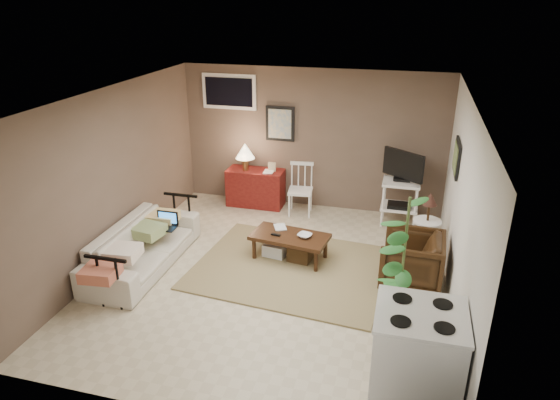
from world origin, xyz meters
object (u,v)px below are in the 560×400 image
(sofa, at_px, (142,239))
(red_console, at_px, (255,184))
(armchair, at_px, (412,258))
(stove, at_px, (416,360))
(potted_plant, at_px, (402,272))
(side_table, at_px, (428,219))
(tv_stand, at_px, (401,186))
(coffee_table, at_px, (289,245))
(spindle_chair, at_px, (300,191))

(sofa, distance_m, red_console, 2.58)
(armchair, relative_size, stove, 0.76)
(potted_plant, bearing_deg, side_table, 81.67)
(red_console, bearing_deg, tv_stand, -3.37)
(sofa, xyz_separation_m, armchair, (3.58, 0.44, -0.01))
(side_table, distance_m, stove, 2.80)
(coffee_table, distance_m, sofa, 2.04)
(potted_plant, height_order, stove, potted_plant)
(sofa, bearing_deg, potted_plant, -104.64)
(tv_stand, xyz_separation_m, armchair, (0.23, -1.85, -0.27))
(red_console, distance_m, stove, 4.95)
(armchair, bearing_deg, potted_plant, -2.74)
(red_console, distance_m, potted_plant, 4.27)
(coffee_table, height_order, sofa, sofa)
(sofa, bearing_deg, red_console, -19.22)
(red_console, distance_m, armchair, 3.38)
(sofa, relative_size, red_console, 1.81)
(side_table, xyz_separation_m, potted_plant, (-0.30, -2.05, 0.31))
(spindle_chair, xyz_separation_m, tv_stand, (1.64, -0.00, 0.25))
(spindle_chair, bearing_deg, tv_stand, -0.12)
(sofa, bearing_deg, side_table, -73.06)
(tv_stand, relative_size, stove, 1.21)
(coffee_table, height_order, side_table, side_table)
(spindle_chair, distance_m, stove, 4.40)
(armchair, bearing_deg, tv_stand, -170.44)
(spindle_chair, height_order, side_table, side_table)
(tv_stand, relative_size, armchair, 1.59)
(stove, bearing_deg, coffee_table, 126.53)
(coffee_table, height_order, red_console, red_console)
(sofa, bearing_deg, spindle_chair, -36.70)
(stove, bearing_deg, sofa, 155.56)
(red_console, height_order, armchair, red_console)
(spindle_chair, bearing_deg, red_console, 170.50)
(coffee_table, distance_m, stove, 2.93)
(side_table, xyz_separation_m, stove, (-0.11, -2.80, -0.13))
(tv_stand, height_order, potted_plant, potted_plant)
(side_table, distance_m, armchair, 0.77)
(tv_stand, bearing_deg, side_table, -70.59)
(armchair, bearing_deg, stove, 4.34)
(potted_plant, bearing_deg, red_console, 127.99)
(coffee_table, relative_size, potted_plant, 0.64)
(coffee_table, height_order, stove, stove)
(coffee_table, xyz_separation_m, sofa, (-1.91, -0.69, 0.18))
(stove, bearing_deg, armchair, 91.78)
(sofa, distance_m, potted_plant, 3.61)
(spindle_chair, height_order, tv_stand, tv_stand)
(side_table, relative_size, armchair, 1.33)
(red_console, bearing_deg, spindle_chair, -9.50)
(sofa, height_order, red_console, red_console)
(red_console, distance_m, tv_stand, 2.52)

